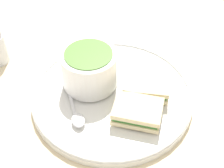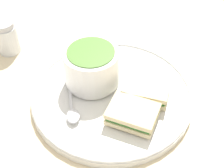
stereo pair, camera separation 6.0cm
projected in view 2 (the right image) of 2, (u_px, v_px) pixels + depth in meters
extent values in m
plane|color=beige|center=(112.00, 98.00, 0.63)|extent=(2.40, 2.40, 0.00)
cylinder|color=white|center=(112.00, 96.00, 0.62)|extent=(0.32, 0.32, 0.01)
torus|color=white|center=(112.00, 93.00, 0.61)|extent=(0.32, 0.32, 0.01)
cylinder|color=white|center=(92.00, 79.00, 0.63)|extent=(0.06, 0.06, 0.01)
cylinder|color=white|center=(92.00, 67.00, 0.61)|extent=(0.11, 0.11, 0.07)
cylinder|color=#568938|center=(91.00, 53.00, 0.58)|extent=(0.09, 0.09, 0.01)
cube|color=silver|center=(70.00, 96.00, 0.60)|extent=(0.05, 0.06, 0.00)
ellipsoid|color=silver|center=(72.00, 115.00, 0.57)|extent=(0.04, 0.04, 0.01)
cube|color=beige|center=(132.00, 117.00, 0.56)|extent=(0.09, 0.11, 0.01)
cube|color=#33702D|center=(133.00, 114.00, 0.56)|extent=(0.09, 0.10, 0.01)
cube|color=beige|center=(133.00, 111.00, 0.55)|extent=(0.09, 0.11, 0.01)
cube|color=beige|center=(146.00, 93.00, 0.60)|extent=(0.10, 0.11, 0.01)
cube|color=#33702D|center=(146.00, 90.00, 0.60)|extent=(0.09, 0.10, 0.01)
cube|color=beige|center=(147.00, 87.00, 0.59)|extent=(0.10, 0.11, 0.01)
cylinder|color=silver|center=(7.00, 39.00, 0.71)|extent=(0.05, 0.05, 0.07)
cylinder|color=#B7B7BC|center=(3.00, 25.00, 0.68)|extent=(0.05, 0.05, 0.01)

